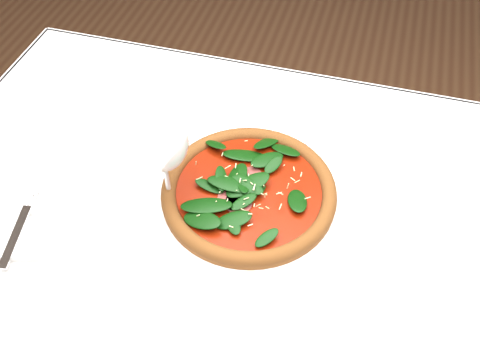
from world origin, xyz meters
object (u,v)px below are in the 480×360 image
(plate, at_px, (249,197))
(napkin, at_px, (17,239))
(pizza, at_px, (249,190))
(wine_glass, at_px, (161,143))

(plate, height_order, napkin, plate)
(pizza, distance_m, napkin, 0.36)
(plate, xyz_separation_m, pizza, (0.00, 0.00, 0.02))
(plate, xyz_separation_m, wine_glass, (-0.12, -0.04, 0.13))
(plate, height_order, wine_glass, wine_glass)
(wine_glass, xyz_separation_m, napkin, (-0.20, -0.14, -0.13))
(pizza, xyz_separation_m, napkin, (-0.32, -0.17, -0.02))
(plate, relative_size, pizza, 1.06)
(plate, distance_m, napkin, 0.36)
(plate, xyz_separation_m, napkin, (-0.32, -0.17, -0.00))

